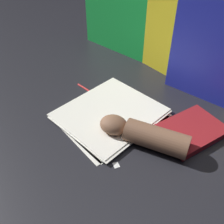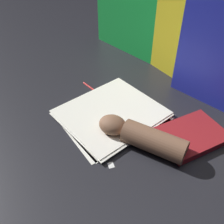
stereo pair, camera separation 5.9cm
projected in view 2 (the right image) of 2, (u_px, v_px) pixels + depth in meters
ground_plane at (103, 127)px, 0.91m from camera, size 6.00×6.00×0.00m
backdrop_panel_left at (145, 17)px, 1.15m from camera, size 0.61×0.09×0.40m
backdrop_panel_center at (203, 17)px, 0.91m from camera, size 0.64×0.04×0.58m
paper_stack at (111, 114)px, 0.95m from camera, size 0.33×0.36×0.02m
book_closed at (191, 135)px, 0.86m from camera, size 0.19×0.24×0.02m
scissors at (113, 135)px, 0.87m from camera, size 0.10×0.16×0.01m
hand_forearm at (142, 136)px, 0.82m from camera, size 0.30×0.19×0.08m
paper_scrap_near at (111, 165)px, 0.78m from camera, size 0.03×0.02×0.00m
paper_scrap_mid at (97, 133)px, 0.88m from camera, size 0.02×0.02×0.00m
pen at (94, 89)px, 1.07m from camera, size 0.14×0.02×0.01m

